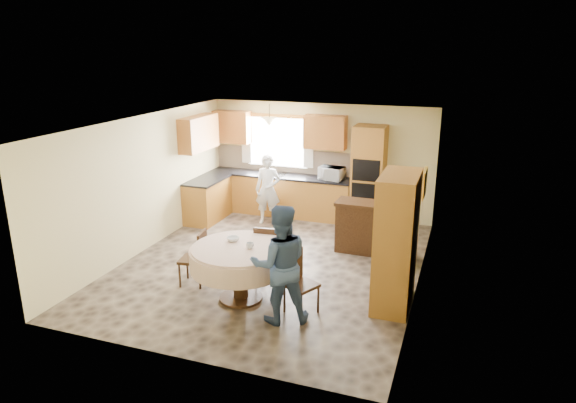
% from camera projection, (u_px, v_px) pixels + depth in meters
% --- Properties ---
extents(floor, '(5.00, 6.00, 0.01)m').
position_uv_depth(floor, '(272.00, 264.00, 9.03)').
color(floor, '#705F4E').
rests_on(floor, ground).
extents(ceiling, '(5.00, 6.00, 0.01)m').
position_uv_depth(ceiling, '(270.00, 122.00, 8.29)').
color(ceiling, white).
rests_on(ceiling, wall_back).
extents(wall_back, '(5.00, 0.02, 2.50)m').
position_uv_depth(wall_back, '(320.00, 160.00, 11.36)').
color(wall_back, '#D3C587').
rests_on(wall_back, floor).
extents(wall_front, '(5.00, 0.02, 2.50)m').
position_uv_depth(wall_front, '(177.00, 265.00, 5.96)').
color(wall_front, '#D3C587').
rests_on(wall_front, floor).
extents(wall_left, '(0.02, 6.00, 2.50)m').
position_uv_depth(wall_left, '(145.00, 184.00, 9.46)').
color(wall_left, '#D3C587').
rests_on(wall_left, floor).
extents(wall_right, '(0.02, 6.00, 2.50)m').
position_uv_depth(wall_right, '(423.00, 212.00, 7.86)').
color(wall_right, '#D3C587').
rests_on(wall_right, floor).
extents(window, '(1.40, 0.03, 1.10)m').
position_uv_depth(window, '(278.00, 142.00, 11.56)').
color(window, white).
rests_on(window, wall_back).
extents(curtain_left, '(0.22, 0.02, 1.15)m').
position_uv_depth(curtain_left, '(246.00, 138.00, 11.74)').
color(curtain_left, white).
rests_on(curtain_left, wall_back).
extents(curtain_right, '(0.22, 0.02, 1.15)m').
position_uv_depth(curtain_right, '(309.00, 142.00, 11.26)').
color(curtain_right, white).
rests_on(curtain_right, wall_back).
extents(base_cab_back, '(3.30, 0.60, 0.88)m').
position_uv_depth(base_cab_back, '(280.00, 195.00, 11.60)').
color(base_cab_back, '#B3762F').
rests_on(base_cab_back, floor).
extents(counter_back, '(3.30, 0.64, 0.04)m').
position_uv_depth(counter_back, '(280.00, 175.00, 11.47)').
color(counter_back, black).
rests_on(counter_back, base_cab_back).
extents(base_cab_left, '(0.60, 1.20, 0.88)m').
position_uv_depth(base_cab_left, '(208.00, 200.00, 11.22)').
color(base_cab_left, '#B3762F').
rests_on(base_cab_left, floor).
extents(counter_left, '(0.64, 1.20, 0.04)m').
position_uv_depth(counter_left, '(207.00, 180.00, 11.09)').
color(counter_left, black).
rests_on(counter_left, base_cab_left).
extents(backsplash, '(3.30, 0.02, 0.55)m').
position_uv_depth(backsplash, '(284.00, 161.00, 11.64)').
color(backsplash, beige).
rests_on(backsplash, wall_back).
extents(wall_cab_left, '(0.85, 0.33, 0.72)m').
position_uv_depth(wall_cab_left, '(232.00, 127.00, 11.67)').
color(wall_cab_left, '#BC6F2F').
rests_on(wall_cab_left, wall_back).
extents(wall_cab_right, '(0.90, 0.33, 0.72)m').
position_uv_depth(wall_cab_right, '(325.00, 132.00, 10.97)').
color(wall_cab_right, '#BC6F2F').
rests_on(wall_cab_right, wall_back).
extents(wall_cab_side, '(0.33, 1.20, 0.72)m').
position_uv_depth(wall_cab_side, '(199.00, 133.00, 10.83)').
color(wall_cab_side, '#BC6F2F').
rests_on(wall_cab_side, wall_left).
extents(oven_tower, '(0.66, 0.62, 2.12)m').
position_uv_depth(oven_tower, '(368.00, 176.00, 10.77)').
color(oven_tower, '#B3762F').
rests_on(oven_tower, floor).
extents(oven_upper, '(0.56, 0.01, 0.45)m').
position_uv_depth(oven_upper, '(366.00, 171.00, 10.43)').
color(oven_upper, black).
rests_on(oven_upper, oven_tower).
extents(oven_lower, '(0.56, 0.01, 0.45)m').
position_uv_depth(oven_lower, '(365.00, 194.00, 10.58)').
color(oven_lower, black).
rests_on(oven_lower, oven_tower).
extents(pendant, '(0.36, 0.36, 0.18)m').
position_uv_depth(pendant, '(269.00, 122.00, 10.97)').
color(pendant, beige).
rests_on(pendant, ceiling).
extents(sideboard, '(1.27, 0.54, 0.90)m').
position_uv_depth(sideboard, '(370.00, 229.00, 9.43)').
color(sideboard, '#3E2411').
rests_on(sideboard, floor).
extents(space_heater, '(0.43, 0.37, 0.50)m').
position_uv_depth(space_heater, '(404.00, 253.00, 8.86)').
color(space_heater, black).
rests_on(space_heater, floor).
extents(cupboard, '(0.52, 1.04, 1.99)m').
position_uv_depth(cupboard, '(396.00, 241.00, 7.37)').
color(cupboard, '#B3762F').
rests_on(cupboard, floor).
extents(dining_table, '(1.48, 1.48, 0.85)m').
position_uv_depth(dining_table, '(240.00, 259.00, 7.61)').
color(dining_table, '#3E2411').
rests_on(dining_table, floor).
extents(chair_left, '(0.45, 0.45, 0.90)m').
position_uv_depth(chair_left, '(197.00, 255.00, 8.15)').
color(chair_left, '#3E2411').
rests_on(chair_left, floor).
extents(chair_back, '(0.44, 0.44, 0.94)m').
position_uv_depth(chair_back, '(268.00, 251.00, 8.28)').
color(chair_back, '#3E2411').
rests_on(chair_back, floor).
extents(chair_right, '(0.54, 0.54, 0.92)m').
position_uv_depth(chair_right, '(298.00, 278.00, 7.32)').
color(chair_right, '#3E2411').
rests_on(chair_right, floor).
extents(framed_picture, '(0.06, 0.52, 0.43)m').
position_uv_depth(framed_picture, '(424.00, 183.00, 7.96)').
color(framed_picture, gold).
rests_on(framed_picture, wall_right).
extents(microwave, '(0.57, 0.44, 0.28)m').
position_uv_depth(microwave, '(332.00, 173.00, 10.99)').
color(microwave, silver).
rests_on(microwave, counter_back).
extents(person_sink, '(0.60, 0.45, 1.49)m').
position_uv_depth(person_sink, '(268.00, 190.00, 10.92)').
color(person_sink, silver).
rests_on(person_sink, floor).
extents(person_dining, '(1.02, 0.94, 1.69)m').
position_uv_depth(person_dining, '(280.00, 264.00, 6.98)').
color(person_dining, '#32486F').
rests_on(person_dining, floor).
extents(bowl_sideboard, '(0.28, 0.28, 0.05)m').
position_uv_depth(bowl_sideboard, '(354.00, 203.00, 9.40)').
color(bowl_sideboard, '#B2B2B2').
rests_on(bowl_sideboard, sideboard).
extents(bottle_sideboard, '(0.12, 0.12, 0.29)m').
position_uv_depth(bottle_sideboard, '(391.00, 200.00, 9.15)').
color(bottle_sideboard, silver).
rests_on(bottle_sideboard, sideboard).
extents(cup_table, '(0.14, 0.14, 0.09)m').
position_uv_depth(cup_table, '(250.00, 246.00, 7.49)').
color(cup_table, '#B2B2B2').
rests_on(cup_table, dining_table).
extents(bowl_table, '(0.21, 0.21, 0.06)m').
position_uv_depth(bowl_table, '(233.00, 239.00, 7.78)').
color(bowl_table, '#B2B2B2').
rests_on(bowl_table, dining_table).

